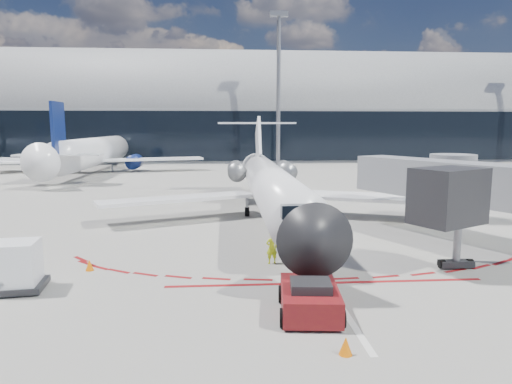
{
  "coord_description": "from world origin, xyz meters",
  "views": [
    {
      "loc": [
        -4.42,
        -30.4,
        6.8
      ],
      "look_at": [
        -2.46,
        -2.95,
        2.82
      ],
      "focal_mm": 32.0,
      "sensor_mm": 36.0,
      "label": 1
    }
  ],
  "objects": [
    {
      "name": "ground",
      "position": [
        0.0,
        0.0,
        0.0
      ],
      "size": [
        260.0,
        260.0,
        0.0
      ],
      "primitive_type": "plane",
      "color": "gray",
      "rests_on": "ground"
    },
    {
      "name": "apron_centerline",
      "position": [
        0.0,
        2.0,
        0.01
      ],
      "size": [
        0.25,
        40.0,
        0.01
      ],
      "primitive_type": "cube",
      "color": "silver",
      "rests_on": "ground"
    },
    {
      "name": "apron_stop_bar",
      "position": [
        0.0,
        -11.5,
        0.01
      ],
      "size": [
        14.0,
        0.25,
        0.01
      ],
      "primitive_type": "cube",
      "color": "maroon",
      "rests_on": "ground"
    },
    {
      "name": "terminal_building",
      "position": [
        0.0,
        64.97,
        8.52
      ],
      "size": [
        150.0,
        24.15,
        24.0
      ],
      "color": "#929497",
      "rests_on": "ground"
    },
    {
      "name": "jet_bridge",
      "position": [
        9.79,
        -3.01,
        3.01
      ],
      "size": [
        10.03,
        15.2,
        4.9
      ],
      "color": "gray",
      "rests_on": "ground"
    },
    {
      "name": "light_mast_centre",
      "position": [
        5.0,
        48.0,
        12.5
      ],
      "size": [
        0.7,
        0.7,
        25.0
      ],
      "primitive_type": "cylinder",
      "color": "slate",
      "rests_on": "ground"
    },
    {
      "name": "regional_jet",
      "position": [
        -1.03,
        2.26,
        2.59
      ],
      "size": [
        25.08,
        30.93,
        7.75
      ],
      "color": "white",
      "rests_on": "ground"
    },
    {
      "name": "pushback_tug",
      "position": [
        -1.34,
        -14.73,
        0.6
      ],
      "size": [
        2.5,
        5.27,
        1.35
      ],
      "rotation": [
        0.0,
        0.0,
        -0.1
      ],
      "color": "#5D0D13",
      "rests_on": "ground"
    },
    {
      "name": "ramp_worker",
      "position": [
        -2.06,
        -8.46,
        0.8
      ],
      "size": [
        0.66,
        0.51,
        1.61
      ],
      "primitive_type": "imported",
      "rotation": [
        0.0,
        0.0,
        3.38
      ],
      "color": "#C8DD17",
      "rests_on": "ground"
    },
    {
      "name": "uld_container",
      "position": [
        -13.07,
        -11.5,
        1.03
      ],
      "size": [
        2.43,
        2.14,
        2.08
      ],
      "rotation": [
        0.0,
        0.0,
        0.12
      ],
      "color": "black",
      "rests_on": "ground"
    },
    {
      "name": "safety_cone_left",
      "position": [
        -10.82,
        -8.97,
        0.27
      ],
      "size": [
        0.39,
        0.39,
        0.54
      ],
      "primitive_type": "cone",
      "color": "orange",
      "rests_on": "ground"
    },
    {
      "name": "safety_cone_right",
      "position": [
        -0.82,
        -17.77,
        0.28
      ],
      "size": [
        0.41,
        0.41,
        0.57
      ],
      "primitive_type": "cone",
      "color": "orange",
      "rests_on": "ground"
    },
    {
      "name": "bg_airliner_1",
      "position": [
        -23.47,
        40.11,
        6.0
      ],
      "size": [
        37.09,
        39.28,
        12.0
      ],
      "primitive_type": null,
      "color": "white",
      "rests_on": "ground"
    }
  ]
}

